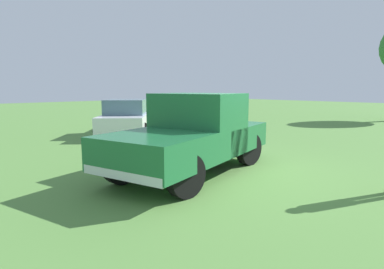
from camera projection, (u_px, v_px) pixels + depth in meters
ground_plane at (231, 171)px, 7.59m from camera, size 80.00×80.00×0.00m
pickup_truck at (195, 132)px, 7.37m from camera, size 4.92×2.95×1.82m
sedan_near at (127, 118)px, 13.53m from camera, size 4.21×4.40×1.47m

